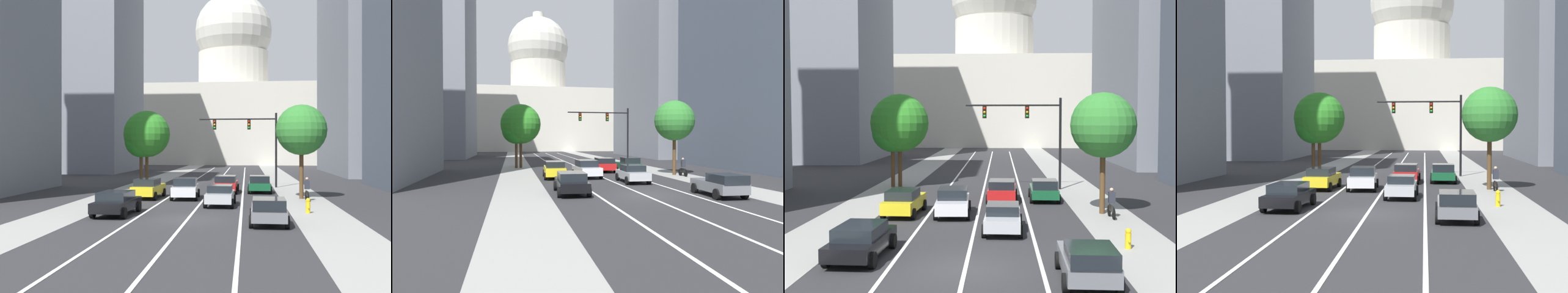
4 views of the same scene
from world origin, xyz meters
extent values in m
plane|color=#2B2B2D|center=(0.00, 40.00, 0.00)|extent=(400.00, 400.00, 0.00)
cube|color=gray|center=(-7.43, 35.00, 0.01)|extent=(3.39, 130.00, 0.01)
cube|color=gray|center=(7.43, 35.00, 0.01)|extent=(3.39, 130.00, 0.01)
cube|color=white|center=(-2.87, 25.00, 0.01)|extent=(0.16, 90.00, 0.01)
cube|color=white|center=(0.00, 25.00, 0.01)|extent=(0.16, 90.00, 0.01)
cube|color=white|center=(2.87, 25.00, 0.01)|extent=(0.16, 90.00, 0.01)
cube|color=gray|center=(-22.79, 53.23, 18.66)|extent=(14.57, 20.66, 37.32)
cube|color=beige|center=(0.00, 94.00, 8.97)|extent=(50.10, 25.64, 17.95)
cylinder|color=beige|center=(0.00, 94.00, 22.21)|extent=(16.63, 16.63, 8.52)
sphere|color=beige|center=(0.00, 94.00, 31.50)|extent=(18.30, 18.30, 18.30)
cube|color=silver|center=(-1.43, 10.82, 0.66)|extent=(1.97, 4.48, 0.69)
cube|color=black|center=(-1.44, 10.89, 1.30)|extent=(1.74, 2.43, 0.58)
cylinder|color=black|center=(-2.39, 12.28, 0.32)|extent=(0.25, 0.65, 0.64)
cylinder|color=black|center=(-0.60, 12.36, 0.32)|extent=(0.25, 0.65, 0.64)
cylinder|color=black|center=(-2.27, 9.29, 0.32)|extent=(0.25, 0.65, 0.64)
cylinder|color=black|center=(-0.48, 9.36, 0.32)|extent=(0.25, 0.65, 0.64)
cube|color=#14512D|center=(4.30, 16.70, 0.61)|extent=(1.88, 4.28, 0.59)
cube|color=black|center=(4.29, 15.98, 1.20)|extent=(1.69, 2.03, 0.59)
cylinder|color=black|center=(3.43, 18.16, 0.32)|extent=(0.23, 0.64, 0.64)
cylinder|color=black|center=(5.23, 18.13, 0.32)|extent=(0.23, 0.64, 0.64)
cylinder|color=black|center=(3.37, 15.28, 0.32)|extent=(0.23, 0.64, 0.64)
cylinder|color=black|center=(5.17, 15.24, 0.32)|extent=(0.23, 0.64, 0.64)
cube|color=black|center=(-4.30, 1.40, 0.60)|extent=(1.98, 4.70, 0.56)
cube|color=black|center=(-4.31, 1.24, 1.13)|extent=(1.75, 2.58, 0.49)
cylinder|color=black|center=(-5.13, 3.01, 0.32)|extent=(0.25, 0.65, 0.64)
cylinder|color=black|center=(-3.34, 2.93, 0.32)|extent=(0.25, 0.65, 0.64)
cylinder|color=black|center=(-5.26, -0.14, 0.32)|extent=(0.25, 0.65, 0.64)
cylinder|color=black|center=(-3.47, -0.21, 0.32)|extent=(0.25, 0.65, 0.64)
cube|color=slate|center=(4.30, -1.32, 0.62)|extent=(1.81, 4.08, 0.59)
cube|color=black|center=(4.28, -2.31, 1.16)|extent=(1.63, 2.20, 0.50)
cylinder|color=black|center=(3.47, 0.07, 0.32)|extent=(0.23, 0.64, 0.64)
cylinder|color=black|center=(5.19, 0.03, 0.32)|extent=(0.23, 0.64, 0.64)
cylinder|color=black|center=(3.41, -2.68, 0.32)|extent=(0.23, 0.64, 0.64)
cylinder|color=black|center=(5.13, -2.72, 0.32)|extent=(0.23, 0.64, 0.64)
cube|color=#B2B5BA|center=(1.43, 6.50, 0.62)|extent=(1.82, 4.26, 0.60)
cube|color=black|center=(1.43, 6.45, 1.16)|extent=(1.63, 2.04, 0.48)
cylinder|color=black|center=(0.61, 7.95, 0.32)|extent=(0.24, 0.65, 0.64)
cylinder|color=black|center=(2.33, 7.91, 0.32)|extent=(0.24, 0.65, 0.64)
cylinder|color=black|center=(0.54, 5.09, 0.32)|extent=(0.24, 0.65, 0.64)
cylinder|color=black|center=(2.26, 5.04, 0.32)|extent=(0.24, 0.65, 0.64)
cube|color=red|center=(1.43, 16.34, 0.64)|extent=(1.95, 4.51, 0.64)
cube|color=black|center=(1.41, 15.63, 1.23)|extent=(1.75, 2.42, 0.54)
cylinder|color=black|center=(0.56, 17.88, 0.32)|extent=(0.24, 0.65, 0.64)
cylinder|color=black|center=(2.39, 17.83, 0.32)|extent=(0.24, 0.65, 0.64)
cylinder|color=black|center=(0.48, 14.85, 0.32)|extent=(0.24, 0.65, 0.64)
cylinder|color=black|center=(2.31, 14.80, 0.32)|extent=(0.24, 0.65, 0.64)
cube|color=yellow|center=(-4.30, 11.02, 0.66)|extent=(1.92, 4.74, 0.68)
cube|color=black|center=(-4.32, 10.58, 1.26)|extent=(1.68, 2.47, 0.53)
cylinder|color=black|center=(-5.08, 12.64, 0.32)|extent=(0.25, 0.65, 0.64)
cylinder|color=black|center=(-3.37, 12.57, 0.32)|extent=(0.25, 0.65, 0.64)
cylinder|color=black|center=(-5.23, 9.47, 0.32)|extent=(0.25, 0.65, 0.64)
cylinder|color=black|center=(-3.52, 9.39, 0.32)|extent=(0.25, 0.65, 0.64)
cylinder|color=black|center=(6.03, 22.36, 3.63)|extent=(0.20, 0.20, 7.26)
cylinder|color=black|center=(2.30, 22.36, 6.67)|extent=(7.48, 0.14, 0.14)
cube|color=black|center=(3.42, 22.36, 6.12)|extent=(0.32, 0.28, 0.96)
sphere|color=red|center=(3.42, 22.21, 6.42)|extent=(0.20, 0.20, 0.20)
sphere|color=orange|center=(3.42, 22.21, 6.12)|extent=(0.20, 0.20, 0.20)
sphere|color=green|center=(3.42, 22.21, 5.82)|extent=(0.20, 0.20, 0.20)
cube|color=black|center=(0.05, 22.36, 6.12)|extent=(0.32, 0.28, 0.96)
sphere|color=red|center=(0.05, 22.21, 6.42)|extent=(0.20, 0.20, 0.20)
sphere|color=orange|center=(0.05, 22.21, 6.12)|extent=(0.20, 0.20, 0.20)
sphere|color=green|center=(0.05, 22.21, 5.82)|extent=(0.20, 0.20, 0.20)
cylinder|color=yellow|center=(6.81, 3.15, 0.35)|extent=(0.26, 0.26, 0.70)
sphere|color=yellow|center=(6.81, 3.15, 0.78)|extent=(0.26, 0.26, 0.26)
cylinder|color=yellow|center=(6.81, 2.99, 0.39)|extent=(0.10, 0.12, 0.10)
cylinder|color=black|center=(7.60, 9.76, 0.33)|extent=(0.08, 0.66, 0.66)
cylinder|color=black|center=(7.56, 10.80, 0.33)|extent=(0.08, 0.66, 0.66)
cube|color=black|center=(7.58, 10.28, 0.55)|extent=(0.10, 1.00, 0.36)
cube|color=#262833|center=(7.58, 10.23, 1.18)|extent=(0.37, 0.29, 0.64)
sphere|color=tan|center=(7.58, 10.30, 1.61)|extent=(0.22, 0.22, 0.22)
cylinder|color=#51381E|center=(-6.94, 23.54, 1.80)|extent=(0.32, 0.32, 3.60)
sphere|color=#2E8326|center=(-6.94, 23.54, 5.26)|extent=(4.76, 4.76, 4.76)
cylinder|color=#51381E|center=(-7.48, 23.27, 1.69)|extent=(0.32, 0.32, 3.38)
sphere|color=#288727|center=(-7.48, 23.27, 4.56)|extent=(3.36, 3.36, 3.36)
cylinder|color=#51381E|center=(7.32, 11.65, 1.95)|extent=(0.32, 0.32, 3.89)
sphere|color=#2F782E|center=(7.32, 11.65, 5.24)|extent=(3.86, 3.86, 3.86)
camera|label=1|loc=(3.19, -27.32, 3.94)|focal=46.57mm
camera|label=2|loc=(-7.97, -22.03, 3.46)|focal=34.50mm
camera|label=3|loc=(1.29, -19.54, 5.62)|focal=48.58mm
camera|label=4|loc=(2.82, -27.12, 4.24)|focal=50.59mm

